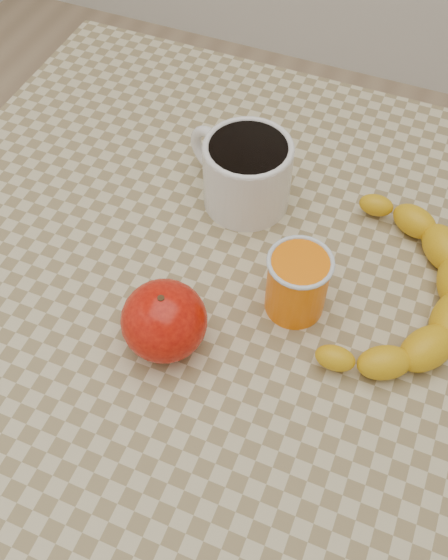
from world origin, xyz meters
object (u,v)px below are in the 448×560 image
at_px(coffee_mug, 245,170).
at_px(orange_juice_glass, 297,283).
at_px(banana, 398,288).
at_px(table, 224,332).
at_px(apple, 164,321).

height_order(coffee_mug, orange_juice_glass, coffee_mug).
height_order(coffee_mug, banana, coffee_mug).
distance_m(table, apple, 0.15).
distance_m(table, coffee_mug, 0.19).
distance_m(orange_juice_glass, apple, 0.14).
bearing_deg(coffee_mug, apple, -90.33).
bearing_deg(table, orange_juice_glass, 8.23).
height_order(table, coffee_mug, coffee_mug).
bearing_deg(orange_juice_glass, coffee_mug, 130.10).
bearing_deg(apple, table, 69.50).
relative_size(table, orange_juice_glass, 10.24).
bearing_deg(orange_juice_glass, banana, 25.62).
bearing_deg(coffee_mug, orange_juice_glass, -49.90).
height_order(apple, banana, apple).
bearing_deg(apple, banana, 34.20).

